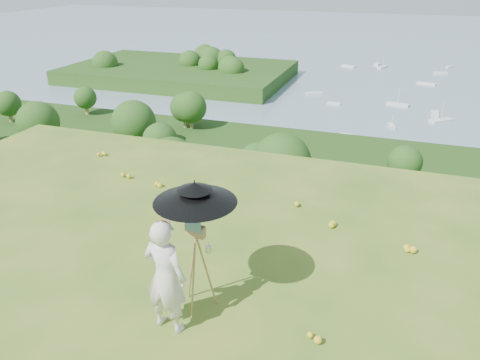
% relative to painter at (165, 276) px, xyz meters
% --- Properties ---
extents(ground, '(14.00, 14.00, 0.00)m').
position_rel_painter_xyz_m(ground, '(-1.57, 0.28, -0.89)').
color(ground, '#3B681D').
rests_on(ground, ground).
extents(forest_slope, '(140.00, 56.00, 22.00)m').
position_rel_painter_xyz_m(forest_slope, '(-1.57, 35.28, -29.89)').
color(forest_slope, '#1A370F').
rests_on(forest_slope, bay_water).
extents(shoreline_tier, '(170.00, 28.00, 8.00)m').
position_rel_painter_xyz_m(shoreline_tier, '(-1.57, 75.28, -36.89)').
color(shoreline_tier, '#6F6959').
rests_on(shoreline_tier, bay_water).
extents(bay_water, '(700.00, 700.00, 0.00)m').
position_rel_painter_xyz_m(bay_water, '(-1.57, 240.28, -34.89)').
color(bay_water, slate).
rests_on(bay_water, ground).
extents(peninsula, '(90.00, 60.00, 12.00)m').
position_rel_painter_xyz_m(peninsula, '(-76.57, 155.28, -29.89)').
color(peninsula, '#1A370F').
rests_on(peninsula, bay_water).
extents(slope_trees, '(110.00, 50.00, 6.00)m').
position_rel_painter_xyz_m(slope_trees, '(-1.57, 35.28, -15.89)').
color(slope_trees, '#224715').
rests_on(slope_trees, forest_slope).
extents(harbor_town, '(110.00, 22.00, 5.00)m').
position_rel_painter_xyz_m(harbor_town, '(-1.57, 75.28, -30.39)').
color(harbor_town, '#BCBCB7').
rests_on(harbor_town, shoreline_tier).
extents(moored_boats, '(140.00, 140.00, 0.70)m').
position_rel_painter_xyz_m(moored_boats, '(-14.07, 161.28, -34.54)').
color(moored_boats, silver).
rests_on(moored_boats, bay_water).
extents(wildflowers, '(10.00, 10.50, 0.12)m').
position_rel_painter_xyz_m(wildflowers, '(-1.57, 0.53, -0.83)').
color(wildflowers, gold).
rests_on(wildflowers, ground).
extents(painter, '(0.70, 0.50, 1.78)m').
position_rel_painter_xyz_m(painter, '(0.00, 0.00, 0.00)').
color(painter, silver).
rests_on(painter, ground).
extents(field_easel, '(0.66, 0.66, 1.57)m').
position_rel_painter_xyz_m(field_easel, '(0.22, 0.57, -0.11)').
color(field_easel, olive).
rests_on(field_easel, ground).
extents(sun_umbrella, '(1.50, 1.50, 0.86)m').
position_rel_painter_xyz_m(sun_umbrella, '(0.23, 0.60, 0.83)').
color(sun_umbrella, black).
rests_on(sun_umbrella, field_easel).
extents(painter_cap, '(0.24, 0.27, 0.10)m').
position_rel_painter_xyz_m(painter_cap, '(0.00, 0.00, 0.84)').
color(painter_cap, '#BC676E').
rests_on(painter_cap, painter).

